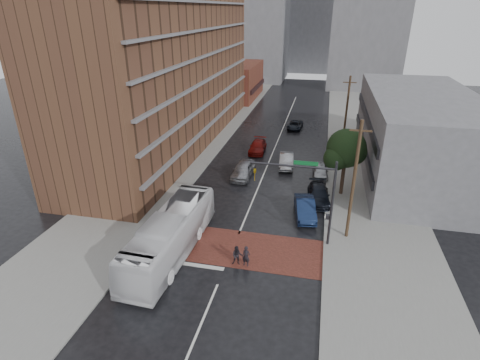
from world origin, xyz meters
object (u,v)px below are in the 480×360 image
Objects in this scene: car_travel_a at (243,170)px; pedestrian_a at (246,256)px; car_parked_mid at (319,195)px; car_travel_b at (286,160)px; pedestrian_b at (237,256)px; car_parked_far at (320,171)px; transit_bus at (171,235)px; suv_travel at (295,125)px; car_travel_c at (258,147)px; car_parked_near at (305,208)px.

pedestrian_a is at bearing -74.56° from car_travel_a.
car_travel_b is at bearing 110.63° from car_parked_mid.
car_parked_mid is (8.47, -4.08, -0.14)m from car_travel_a.
pedestrian_b reaches higher than car_parked_far.
transit_bus reaches higher than car_parked_far.
transit_bus is at bearing -114.28° from car_travel_b.
suv_travel is 24.37m from car_parked_mid.
suv_travel is 0.89× the size of car_parked_mid.
car_travel_c reaches higher than car_parked_far.
car_travel_a is 1.02× the size of car_parked_mid.
car_travel_c is (-3.50, 23.98, -0.11)m from pedestrian_a.
transit_bus is 20.65m from car_travel_b.
transit_bus is 2.49× the size of car_parked_mid.
car_travel_c is (2.39, 23.77, -1.01)m from transit_bus.
car_travel_b is (0.76, 19.74, -0.04)m from pedestrian_a.
car_parked_mid is at bearing 61.40° from car_parked_near.
pedestrian_a is 0.33× the size of car_parked_mid.
pedestrian_a is at bearing -108.15° from car_parked_far.
car_travel_b is (6.65, 19.53, -0.94)m from transit_bus.
car_parked_far is at bearing -71.70° from suv_travel.
car_parked_near is 0.97× the size of car_parked_mid.
car_travel_a is 8.40m from car_travel_c.
car_parked_far is at bearing 82.92° from pedestrian_a.
pedestrian_a is at bearing -123.67° from car_parked_near.
car_parked_mid is at bearing -58.17° from car_travel_c.
suv_travel is at bearing 85.84° from car_travel_b.
car_travel_c is at bearing 129.59° from car_travel_b.
car_travel_a reaches higher than car_parked_near.
suv_travel is 18.37m from car_parked_far.
suv_travel is 0.92× the size of car_parked_near.
car_travel_b is 0.95× the size of car_parked_mid.
suv_travel is at bearing 80.84° from car_travel_a.
car_travel_b is 1.07× the size of suv_travel.
transit_bus is at bearing -97.63° from car_travel_c.
pedestrian_b is at bearing -171.77° from pedestrian_a.
car_travel_c is 17.24m from car_parked_near.
transit_bus is 5.30m from pedestrian_b.
transit_bus reaches higher than pedestrian_b.
pedestrian_a is 0.32× the size of car_travel_a.
car_parked_far is (4.44, -17.83, 0.08)m from suv_travel.
suv_travel is at bearing 101.14° from car_parked_far.
pedestrian_a is at bearing -118.44° from car_parked_mid.
pedestrian_a is 1.05× the size of pedestrian_b.
pedestrian_b is at bearing -99.66° from car_travel_b.
car_parked_mid is (1.10, 3.18, -0.07)m from car_parked_near.
pedestrian_a reaches higher than car_parked_mid.
transit_bus is 23.91m from car_travel_c.
suv_travel is at bearing 97.60° from pedestrian_a.
car_travel_c reaches higher than suv_travel.
car_parked_mid is (10.72, 11.30, -1.00)m from transit_bus.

